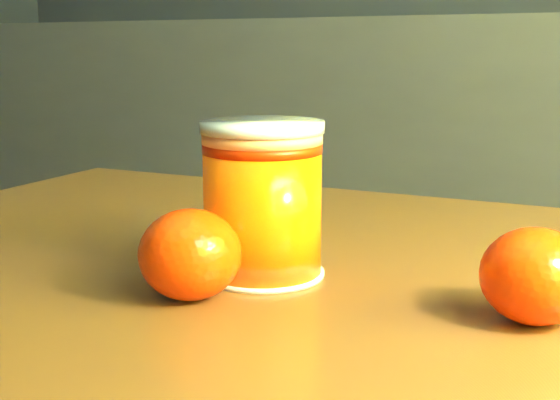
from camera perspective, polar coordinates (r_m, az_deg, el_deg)
The scene contains 4 objects.
kitchen_counter at distance 2.19m, azimuth 4.43°, elevation 1.13°, with size 3.15×0.60×0.90m, color #56575C.
juice_glass at distance 0.53m, azimuth -1.29°, elevation -0.05°, with size 0.08×0.08×0.10m.
orange_front at distance 0.49m, azimuth -6.60°, elevation -3.97°, with size 0.06×0.06×0.06m, color #FF3605.
orange_back at distance 0.47m, azimuth 18.19°, elevation -5.30°, with size 0.06×0.06×0.06m, color #FF3605.
Camera 1 is at (1.16, -0.36, 0.85)m, focal length 50.00 mm.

